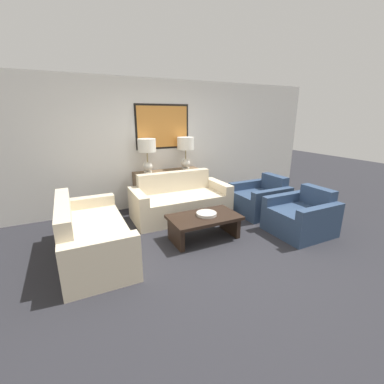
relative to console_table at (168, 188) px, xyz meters
The scene contains 11 objects.
ground_plane 2.22m from the console_table, 90.00° to the right, with size 20.00×20.00×0.00m, color #28282D.
back_wall 0.97m from the console_table, 90.00° to the left, with size 7.71×0.12×2.65m.
console_table is the anchor object (origin of this frame).
table_lamp_left 0.97m from the console_table, behind, with size 0.36×0.36×0.69m.
table_lamp_right 0.97m from the console_table, ahead, with size 0.36×0.36×0.69m.
couch_by_back_wall 0.68m from the console_table, 90.00° to the right, with size 1.87×0.87×0.84m.
couch_by_side 2.28m from the console_table, 139.35° to the right, with size 0.87×1.87×0.84m.
coffee_table 1.73m from the console_table, 91.49° to the right, with size 1.12×0.66×0.39m.
decorative_bowl 1.72m from the console_table, 90.09° to the right, with size 0.33×0.33×0.05m.
armchair_near_back_wall 1.97m from the console_table, 38.07° to the right, with size 0.93×0.88×0.76m.
armchair_near_camera 2.73m from the console_table, 55.50° to the right, with size 0.93×0.88×0.76m.
Camera 1 is at (-1.89, -2.88, 1.93)m, focal length 24.00 mm.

